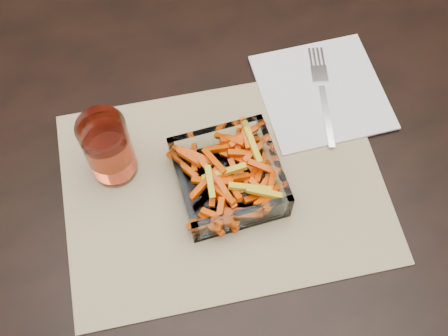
{
  "coord_description": "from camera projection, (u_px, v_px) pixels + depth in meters",
  "views": [
    {
      "loc": [
        -0.26,
        -0.34,
        1.47
      ],
      "look_at": [
        -0.13,
        -0.01,
        0.78
      ],
      "focal_mm": 45.0,
      "sensor_mm": 36.0,
      "label": 1
    }
  ],
  "objects": [
    {
      "name": "glass_bowl",
      "position": [
        228.0,
        179.0,
        0.78
      ],
      "size": [
        0.15,
        0.15,
        0.05
      ],
      "rotation": [
        0.0,
        0.0,
        -0.09
      ],
      "color": "white",
      "rests_on": "placemat"
    },
    {
      "name": "tumbler",
      "position": [
        109.0,
        150.0,
        0.76
      ],
      "size": [
        0.07,
        0.07,
        0.12
      ],
      "color": "white",
      "rests_on": "placemat"
    },
    {
      "name": "placemat",
      "position": [
        224.0,
        186.0,
        0.8
      ],
      "size": [
        0.5,
        0.4,
        0.0
      ],
      "primitive_type": "cube",
      "rotation": [
        0.0,
        0.0,
        -0.17
      ],
      "color": "tan",
      "rests_on": "dining_table"
    },
    {
      "name": "napkin",
      "position": [
        322.0,
        92.0,
        0.87
      ],
      "size": [
        0.21,
        0.21,
        0.0
      ],
      "primitive_type": "cube",
      "rotation": [
        0.0,
        0.0,
        -0.13
      ],
      "color": "white",
      "rests_on": "placemat"
    },
    {
      "name": "fork",
      "position": [
        322.0,
        92.0,
        0.86
      ],
      "size": [
        0.07,
        0.18,
        0.0
      ],
      "rotation": [
        0.0,
        0.0,
        -0.32
      ],
      "color": "silver",
      "rests_on": "napkin"
    },
    {
      "name": "dining_table",
      "position": [
        297.0,
        170.0,
        0.91
      ],
      "size": [
        1.6,
        0.9,
        0.75
      ],
      "color": "black",
      "rests_on": "ground"
    }
  ]
}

